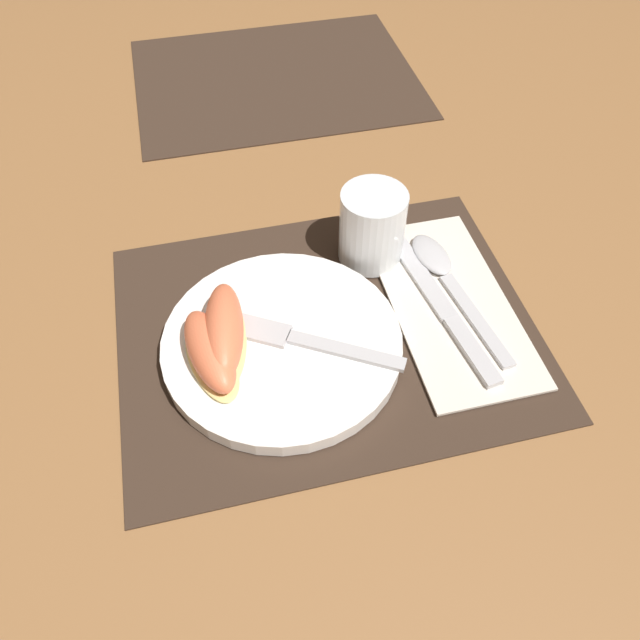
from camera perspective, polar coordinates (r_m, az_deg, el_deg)
ground_plane at (r=0.63m, az=0.63°, el=-0.89°), size 3.00×3.00×0.00m
placemat at (r=0.62m, az=0.63°, el=-0.77°), size 0.41×0.32×0.00m
placemat_far at (r=1.00m, az=-4.06°, el=21.26°), size 0.41×0.32×0.00m
plate at (r=0.60m, az=-3.47°, el=-2.17°), size 0.23×0.23×0.02m
juice_glass at (r=0.67m, az=4.77°, el=8.21°), size 0.07×0.07×0.08m
napkin at (r=0.66m, az=11.75°, el=1.52°), size 0.12×0.25×0.00m
knife at (r=0.64m, az=11.19°, el=1.07°), size 0.05×0.21×0.01m
spoon at (r=0.68m, az=11.15°, el=4.43°), size 0.05×0.19×0.01m
fork at (r=0.59m, az=-2.24°, el=-1.68°), size 0.17×0.11×0.00m
citrus_wedge_0 at (r=0.58m, az=-8.75°, el=-1.05°), size 0.05×0.12×0.04m
citrus_wedge_1 at (r=0.57m, az=-10.02°, el=-2.93°), size 0.06×0.11×0.03m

